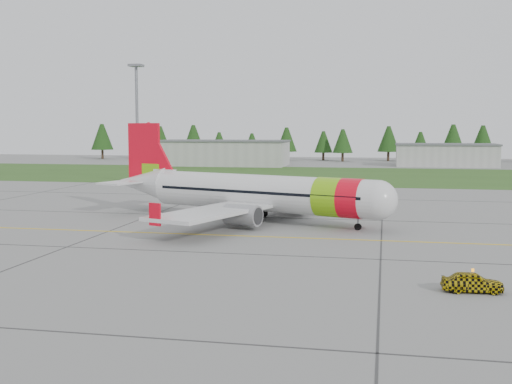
# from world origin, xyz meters

# --- Properties ---
(ground) EXTENTS (320.00, 320.00, 0.00)m
(ground) POSITION_xyz_m (0.00, 0.00, 0.00)
(ground) COLOR gray
(ground) RESTS_ON ground
(aircraft) EXTENTS (32.25, 30.61, 10.14)m
(aircraft) POSITION_xyz_m (-2.91, 17.17, 2.92)
(aircraft) COLOR silver
(aircraft) RESTS_ON ground
(follow_me_car) EXTENTS (1.31, 1.51, 3.57)m
(follow_me_car) POSITION_xyz_m (15.35, -8.39, 1.78)
(follow_me_car) COLOR yellow
(follow_me_car) RESTS_ON ground
(service_van) EXTENTS (1.49, 1.42, 4.04)m
(service_van) POSITION_xyz_m (-22.16, 55.17, 2.02)
(service_van) COLOR silver
(service_van) RESTS_ON ground
(grass_strip) EXTENTS (320.00, 50.00, 0.03)m
(grass_strip) POSITION_xyz_m (0.00, 82.00, 0.01)
(grass_strip) COLOR #30561E
(grass_strip) RESTS_ON ground
(taxi_guideline) EXTENTS (120.00, 0.25, 0.02)m
(taxi_guideline) POSITION_xyz_m (0.00, 8.00, 0.01)
(taxi_guideline) COLOR gold
(taxi_guideline) RESTS_ON ground
(hangar_west) EXTENTS (32.00, 14.00, 6.00)m
(hangar_west) POSITION_xyz_m (-30.00, 110.00, 3.00)
(hangar_west) COLOR #A8A8A3
(hangar_west) RESTS_ON ground
(hangar_east) EXTENTS (24.00, 12.00, 5.20)m
(hangar_east) POSITION_xyz_m (25.00, 118.00, 2.60)
(hangar_east) COLOR #A8A8A3
(hangar_east) RESTS_ON ground
(floodlight_mast) EXTENTS (0.50, 0.50, 20.00)m
(floodlight_mast) POSITION_xyz_m (-32.00, 58.00, 10.00)
(floodlight_mast) COLOR slate
(floodlight_mast) RESTS_ON ground
(treeline) EXTENTS (160.00, 8.00, 10.00)m
(treeline) POSITION_xyz_m (0.00, 138.00, 5.00)
(treeline) COLOR #1C3F14
(treeline) RESTS_ON ground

